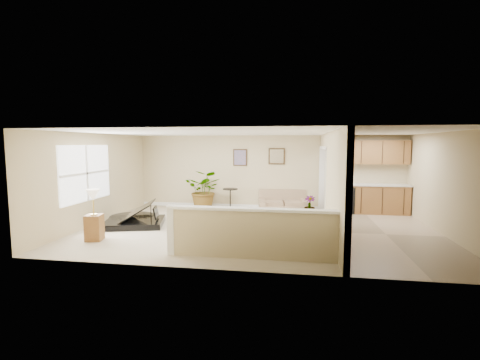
% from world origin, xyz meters
% --- Properties ---
extents(floor, '(9.00, 9.00, 0.00)m').
position_xyz_m(floor, '(0.00, 0.00, 0.00)').
color(floor, '#C2B297').
rests_on(floor, ground).
extents(back_wall, '(9.00, 0.04, 2.50)m').
position_xyz_m(back_wall, '(0.00, 3.00, 1.25)').
color(back_wall, '#C8B689').
rests_on(back_wall, floor).
extents(front_wall, '(9.00, 0.04, 2.50)m').
position_xyz_m(front_wall, '(0.00, -3.00, 1.25)').
color(front_wall, '#C8B689').
rests_on(front_wall, floor).
extents(left_wall, '(0.04, 6.00, 2.50)m').
position_xyz_m(left_wall, '(-4.50, 0.00, 1.25)').
color(left_wall, '#C8B689').
rests_on(left_wall, floor).
extents(right_wall, '(0.04, 6.00, 2.50)m').
position_xyz_m(right_wall, '(4.50, 0.00, 1.25)').
color(right_wall, '#C8B689').
rests_on(right_wall, floor).
extents(ceiling, '(9.00, 6.00, 0.04)m').
position_xyz_m(ceiling, '(0.00, 0.00, 2.50)').
color(ceiling, white).
rests_on(ceiling, back_wall).
extents(kitchen_vinyl, '(2.70, 6.00, 0.01)m').
position_xyz_m(kitchen_vinyl, '(3.15, 0.00, 0.00)').
color(kitchen_vinyl, tan).
rests_on(kitchen_vinyl, floor).
extents(interior_partition, '(0.18, 5.99, 2.50)m').
position_xyz_m(interior_partition, '(1.80, 0.25, 1.22)').
color(interior_partition, '#C8B689').
rests_on(interior_partition, floor).
extents(pony_half_wall, '(3.42, 0.22, 1.00)m').
position_xyz_m(pony_half_wall, '(0.08, -2.30, 0.52)').
color(pony_half_wall, '#C8B689').
rests_on(pony_half_wall, floor).
extents(left_window, '(0.05, 2.15, 1.45)m').
position_xyz_m(left_window, '(-4.49, -0.50, 1.45)').
color(left_window, white).
rests_on(left_window, left_wall).
extents(wall_art_left, '(0.48, 0.04, 0.58)m').
position_xyz_m(wall_art_left, '(-0.95, 2.97, 1.75)').
color(wall_art_left, '#3C2A16').
rests_on(wall_art_left, back_wall).
extents(wall_mirror, '(0.55, 0.04, 0.55)m').
position_xyz_m(wall_mirror, '(0.30, 2.97, 1.80)').
color(wall_mirror, '#3C2A16').
rests_on(wall_mirror, back_wall).
extents(kitchen_cabinets, '(2.36, 0.65, 2.33)m').
position_xyz_m(kitchen_cabinets, '(3.19, 2.73, 0.87)').
color(kitchen_cabinets, olive).
rests_on(kitchen_cabinets, floor).
extents(piano, '(2.05, 2.05, 1.44)m').
position_xyz_m(piano, '(-3.41, 0.06, 0.60)').
color(piano, black).
rests_on(piano, floor).
extents(piano_bench, '(0.51, 0.84, 0.53)m').
position_xyz_m(piano_bench, '(-1.56, -0.40, 0.27)').
color(piano_bench, black).
rests_on(piano_bench, floor).
extents(loveseat, '(1.69, 1.11, 0.90)m').
position_xyz_m(loveseat, '(0.54, 2.67, 0.34)').
color(loveseat, tan).
rests_on(loveseat, floor).
extents(accent_table, '(0.50, 0.50, 0.73)m').
position_xyz_m(accent_table, '(-1.21, 2.52, 0.47)').
color(accent_table, black).
rests_on(accent_table, floor).
extents(palm_plant, '(1.30, 1.16, 1.34)m').
position_xyz_m(palm_plant, '(-2.08, 2.49, 0.66)').
color(palm_plant, black).
rests_on(palm_plant, floor).
extents(small_plant, '(0.40, 0.40, 0.61)m').
position_xyz_m(small_plant, '(1.38, 2.09, 0.26)').
color(small_plant, black).
rests_on(small_plant, floor).
extents(lamp_stand, '(0.40, 0.40, 1.18)m').
position_xyz_m(lamp_stand, '(-3.61, -1.60, 0.50)').
color(lamp_stand, olive).
rests_on(lamp_stand, floor).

